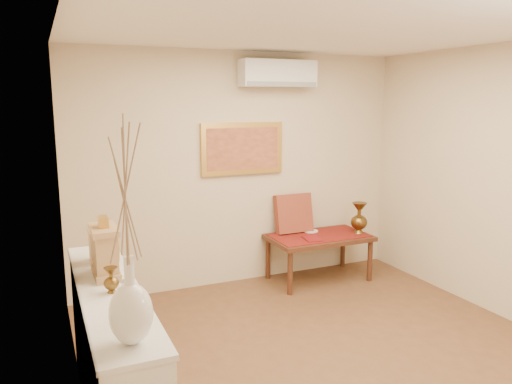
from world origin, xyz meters
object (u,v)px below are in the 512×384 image
mantel_clock (105,251)px  wooden_chest (101,245)px  low_table (319,241)px  brass_urn_tall (359,214)px  display_ledge (112,359)px  white_vase (127,233)px

mantel_clock → wooden_chest: 0.33m
wooden_chest → low_table: size_ratio=0.20×
wooden_chest → mantel_clock: bearing=-91.5°
mantel_clock → wooden_chest: size_ratio=1.68×
brass_urn_tall → display_ledge: 3.65m
mantel_clock → wooden_chest: bearing=88.5°
white_vase → wooden_chest: (0.02, 1.37, -0.43)m
white_vase → display_ledge: (-0.01, 0.81, -1.05)m
display_ledge → mantel_clock: size_ratio=4.93×
display_ledge → wooden_chest: size_ratio=8.28×
white_vase → brass_urn_tall: 4.16m
brass_urn_tall → mantel_clock: (-3.16, -1.55, 0.37)m
brass_urn_tall → low_table: brass_urn_tall is taller
display_ledge → mantel_clock: (0.02, 0.23, 0.66)m
low_table → display_ledge: bearing=-144.9°
brass_urn_tall → low_table: (-0.50, 0.10, -0.30)m
white_vase → brass_urn_tall: white_vase is taller
brass_urn_tall → low_table: size_ratio=0.38×
display_ledge → low_table: (2.67, 1.88, -0.01)m
brass_urn_tall → low_table: 0.59m
low_table → white_vase: bearing=-134.8°
brass_urn_tall → wooden_chest: 3.39m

